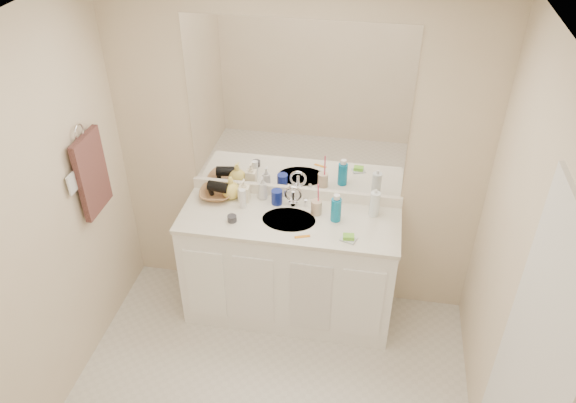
# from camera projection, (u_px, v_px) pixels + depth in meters

# --- Properties ---
(ceiling) EXTENTS (2.60, 2.60, 0.02)m
(ceiling) POSITION_uv_depth(u_px,v_px,m) (243.00, 55.00, 2.15)
(ceiling) COLOR white
(ceiling) RESTS_ON wall_back
(wall_back) EXTENTS (2.60, 0.02, 2.40)m
(wall_back) POSITION_uv_depth(u_px,v_px,m) (296.00, 157.00, 3.89)
(wall_back) COLOR beige
(wall_back) RESTS_ON floor
(wall_left) EXTENTS (0.02, 2.60, 2.40)m
(wall_left) POSITION_uv_depth(u_px,v_px,m) (19.00, 256.00, 3.02)
(wall_left) COLOR beige
(wall_left) RESTS_ON floor
(wall_right) EXTENTS (0.02, 2.60, 2.40)m
(wall_right) POSITION_uv_depth(u_px,v_px,m) (522.00, 319.00, 2.65)
(wall_right) COLOR beige
(wall_right) RESTS_ON floor
(vanity_cabinet) EXTENTS (1.50, 0.55, 0.85)m
(vanity_cabinet) POSITION_uv_depth(u_px,v_px,m) (289.00, 268.00, 4.10)
(vanity_cabinet) COLOR white
(vanity_cabinet) RESTS_ON floor
(countertop) EXTENTS (1.52, 0.57, 0.03)m
(countertop) POSITION_uv_depth(u_px,v_px,m) (289.00, 220.00, 3.85)
(countertop) COLOR silver
(countertop) RESTS_ON vanity_cabinet
(backsplash) EXTENTS (1.52, 0.03, 0.08)m
(backsplash) POSITION_uv_depth(u_px,v_px,m) (296.00, 192.00, 4.03)
(backsplash) COLOR white
(backsplash) RESTS_ON countertop
(sink_basin) EXTENTS (0.37, 0.37, 0.02)m
(sink_basin) POSITION_uv_depth(u_px,v_px,m) (289.00, 221.00, 3.84)
(sink_basin) COLOR beige
(sink_basin) RESTS_ON countertop
(faucet) EXTENTS (0.02, 0.02, 0.11)m
(faucet) POSITION_uv_depth(u_px,v_px,m) (293.00, 198.00, 3.94)
(faucet) COLOR silver
(faucet) RESTS_ON countertop
(mirror) EXTENTS (1.48, 0.01, 1.20)m
(mirror) POSITION_uv_depth(u_px,v_px,m) (297.00, 110.00, 3.68)
(mirror) COLOR white
(mirror) RESTS_ON wall_back
(blue_mug) EXTENTS (0.09, 0.09, 0.11)m
(blue_mug) POSITION_uv_depth(u_px,v_px,m) (277.00, 197.00, 3.96)
(blue_mug) COLOR navy
(blue_mug) RESTS_ON countertop
(tan_cup) EXTENTS (0.09, 0.09, 0.10)m
(tan_cup) POSITION_uv_depth(u_px,v_px,m) (316.00, 207.00, 3.86)
(tan_cup) COLOR #CEB091
(tan_cup) RESTS_ON countertop
(toothbrush) EXTENTS (0.02, 0.04, 0.20)m
(toothbrush) POSITION_uv_depth(u_px,v_px,m) (318.00, 195.00, 3.80)
(toothbrush) COLOR #F03F62
(toothbrush) RESTS_ON tan_cup
(mouthwash_bottle) EXTENTS (0.08, 0.08, 0.17)m
(mouthwash_bottle) POSITION_uv_depth(u_px,v_px,m) (336.00, 210.00, 3.78)
(mouthwash_bottle) COLOR #0D75A1
(mouthwash_bottle) RESTS_ON countertop
(clear_pump_bottle) EXTENTS (0.07, 0.07, 0.18)m
(clear_pump_bottle) POSITION_uv_depth(u_px,v_px,m) (375.00, 204.00, 3.82)
(clear_pump_bottle) COLOR white
(clear_pump_bottle) RESTS_ON countertop
(soap_dish) EXTENTS (0.12, 0.10, 0.01)m
(soap_dish) POSITION_uv_depth(u_px,v_px,m) (348.00, 239.00, 3.64)
(soap_dish) COLOR silver
(soap_dish) RESTS_ON countertop
(green_soap) EXTENTS (0.08, 0.06, 0.03)m
(green_soap) POSITION_uv_depth(u_px,v_px,m) (349.00, 237.00, 3.63)
(green_soap) COLOR #6ABF2E
(green_soap) RESTS_ON soap_dish
(orange_comb) EXTENTS (0.10, 0.06, 0.00)m
(orange_comb) POSITION_uv_depth(u_px,v_px,m) (302.00, 237.00, 3.67)
(orange_comb) COLOR orange
(orange_comb) RESTS_ON countertop
(dark_jar) EXTENTS (0.07, 0.07, 0.04)m
(dark_jar) POSITION_uv_depth(u_px,v_px,m) (232.00, 219.00, 3.80)
(dark_jar) COLOR #303037
(dark_jar) RESTS_ON countertop
(extra_white_bottle) EXTENTS (0.06, 0.06, 0.14)m
(extra_white_bottle) POSITION_uv_depth(u_px,v_px,m) (243.00, 199.00, 3.91)
(extra_white_bottle) COLOR white
(extra_white_bottle) RESTS_ON countertop
(soap_bottle_white) EXTENTS (0.07, 0.07, 0.18)m
(soap_bottle_white) POSITION_uv_depth(u_px,v_px,m) (263.00, 188.00, 3.99)
(soap_bottle_white) COLOR silver
(soap_bottle_white) RESTS_ON countertop
(soap_bottle_cream) EXTENTS (0.08, 0.08, 0.17)m
(soap_bottle_cream) POSITION_uv_depth(u_px,v_px,m) (244.00, 190.00, 3.97)
(soap_bottle_cream) COLOR #FFF2CF
(soap_bottle_cream) RESTS_ON countertop
(soap_bottle_yellow) EXTENTS (0.16, 0.16, 0.17)m
(soap_bottle_yellow) POSITION_uv_depth(u_px,v_px,m) (231.00, 187.00, 4.00)
(soap_bottle_yellow) COLOR #F5DD5F
(soap_bottle_yellow) RESTS_ON countertop
(wicker_basket) EXTENTS (0.26, 0.26, 0.06)m
(wicker_basket) POSITION_uv_depth(u_px,v_px,m) (216.00, 194.00, 4.04)
(wicker_basket) COLOR brown
(wicker_basket) RESTS_ON countertop
(hair_dryer) EXTENTS (0.16, 0.10, 0.08)m
(hair_dryer) POSITION_uv_depth(u_px,v_px,m) (218.00, 187.00, 4.00)
(hair_dryer) COLOR black
(hair_dryer) RESTS_ON wicker_basket
(towel_ring) EXTENTS (0.01, 0.11, 0.11)m
(towel_ring) POSITION_uv_depth(u_px,v_px,m) (79.00, 132.00, 3.45)
(towel_ring) COLOR silver
(towel_ring) RESTS_ON wall_left
(hand_towel) EXTENTS (0.04, 0.32, 0.55)m
(hand_towel) POSITION_uv_depth(u_px,v_px,m) (92.00, 174.00, 3.61)
(hand_towel) COLOR #371F1D
(hand_towel) RESTS_ON towel_ring
(switch_plate) EXTENTS (0.01, 0.08, 0.13)m
(switch_plate) POSITION_uv_depth(u_px,v_px,m) (72.00, 184.00, 3.43)
(switch_plate) COLOR white
(switch_plate) RESTS_ON wall_left
(door) EXTENTS (0.02, 0.82, 2.00)m
(door) POSITION_uv_depth(u_px,v_px,m) (520.00, 399.00, 2.52)
(door) COLOR white
(door) RESTS_ON floor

